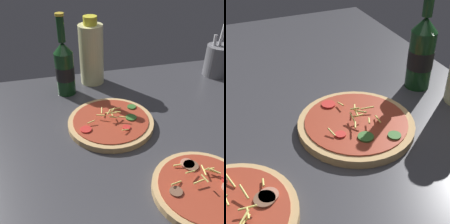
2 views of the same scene
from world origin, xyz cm
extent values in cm
cube|color=#38383D|center=(0.00, 0.00, 1.25)|extent=(160.00, 90.00, 2.50)
cylinder|color=tan|center=(9.38, -20.53, 3.39)|extent=(22.91, 22.91, 1.79)
cylinder|color=#9E3823|center=(9.38, -20.53, 4.44)|extent=(20.17, 20.17, 0.30)
cylinder|color=#B7755B|center=(8.79, -13.56, 4.79)|extent=(3.36, 3.36, 0.40)
cylinder|color=brown|center=(9.29, -14.33, 4.79)|extent=(3.59, 3.59, 0.40)
cylinder|color=#EADB6B|center=(6.01, -13.76, 5.19)|extent=(1.96, 0.62, 0.59)
cylinder|color=#EADB6B|center=(12.85, -17.91, 5.51)|extent=(1.86, 1.77, 0.43)
cylinder|color=#EADB6B|center=(12.15, -17.42, 6.03)|extent=(2.30, 0.48, 0.44)
cylinder|color=#EADB6B|center=(8.09, -20.06, 5.78)|extent=(2.71, 0.74, 0.58)
cylinder|color=#EADB6B|center=(3.45, -18.79, 5.23)|extent=(3.06, 1.40, 1.14)
cylinder|color=#EADB6B|center=(10.86, -17.23, 5.78)|extent=(0.79, 2.96, 0.59)
cylinder|color=#EADB6B|center=(12.83, -18.16, 6.03)|extent=(2.46, 2.25, 0.67)
cylinder|color=#EADB6B|center=(7.55, -17.15, 5.96)|extent=(2.94, 1.13, 1.11)
cylinder|color=tan|center=(-4.50, 8.72, 3.40)|extent=(25.16, 25.16, 1.80)
cylinder|color=#9E3823|center=(-4.50, 8.72, 4.45)|extent=(22.14, 22.14, 0.30)
cylinder|color=#336628|center=(3.35, 13.48, 4.80)|extent=(2.73, 2.73, 0.40)
cylinder|color=#336628|center=(1.47, 7.96, 4.80)|extent=(3.26, 3.26, 0.40)
cylinder|color=red|center=(-1.22, 3.63, 4.80)|extent=(2.23, 2.23, 0.40)
cylinder|color=red|center=(-12.41, 5.50, 4.80)|extent=(3.19, 3.19, 0.40)
cylinder|color=#EADB6B|center=(-4.04, 7.57, 6.15)|extent=(2.55, 0.49, 0.96)
cylinder|color=#EADB6B|center=(-6.41, 12.32, 5.74)|extent=(0.98, 2.99, 0.60)
cylinder|color=#EADB6B|center=(-4.49, 8.62, 6.98)|extent=(3.26, 1.09, 0.41)
cylinder|color=#EADB6B|center=(-7.29, 9.64, 5.99)|extent=(2.51, 1.43, 0.55)
cylinder|color=#EADB6B|center=(-2.02, 2.03, 5.34)|extent=(2.27, 1.05, 0.96)
cylinder|color=#EADB6B|center=(-1.44, 7.01, 6.12)|extent=(2.20, 1.29, 0.37)
cylinder|color=#EADB6B|center=(-2.00, 10.46, 5.78)|extent=(1.84, 1.07, 0.42)
cylinder|color=#EADB6B|center=(-2.10, 12.66, 5.51)|extent=(3.38, 1.01, 1.03)
cylinder|color=#EADB6B|center=(-3.72, 9.49, 7.23)|extent=(1.87, 1.83, 0.62)
cylinder|color=#EADB6B|center=(-10.51, 7.72, 5.50)|extent=(2.27, 0.76, 0.70)
cylinder|color=#EADB6B|center=(-4.05, 8.96, 6.16)|extent=(0.42, 2.21, 0.38)
cylinder|color=#EADB6B|center=(-5.11, 8.65, 7.34)|extent=(1.57, 1.81, 0.99)
cylinder|color=#143819|center=(-14.86, 31.31, 9.94)|extent=(6.35, 6.35, 14.88)
cone|color=#143819|center=(-14.86, 31.31, 19.22)|extent=(6.35, 6.35, 3.67)
cylinder|color=black|center=(-14.86, 31.31, 10.24)|extent=(6.41, 6.41, 4.76)
camera|label=1|loc=(-20.45, -56.14, 52.36)|focal=45.00mm
camera|label=2|loc=(48.46, -18.22, 47.85)|focal=55.00mm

